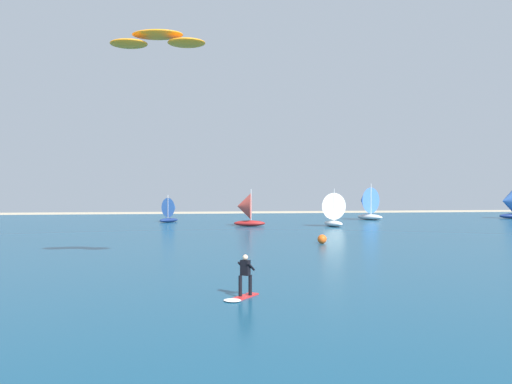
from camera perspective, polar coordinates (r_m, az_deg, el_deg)
name	(u,v)px	position (r m, az deg, el deg)	size (l,w,h in m)	color
ocean	(214,231)	(55.21, -4.74, -4.39)	(160.00, 90.00, 0.10)	navy
kitesurfer	(243,282)	(20.24, -1.49, -10.05)	(1.65, 1.88, 1.67)	red
kite	(158,40)	(28.19, -10.94, 16.35)	(5.23, 2.58, 0.76)	orange
sailboat_leading	(366,203)	(79.14, 12.24, -1.23)	(4.37, 4.91, 5.48)	silver
sailboat_outermost	(509,204)	(90.39, 26.42, -1.17)	(4.50, 3.86, 5.17)	navy
sailboat_trailing	(245,209)	(62.38, -1.23, -1.93)	(4.03, 3.51, 4.55)	maroon
sailboat_heeled_over	(331,209)	(62.93, 8.39, -1.90)	(3.52, 4.05, 4.58)	white
sailboat_mid_right	(171,210)	(71.89, -9.45, -1.96)	(3.38, 3.34, 3.81)	navy
marker_buoy	(322,239)	(41.53, 7.39, -5.24)	(0.74, 0.74, 0.74)	#E55919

